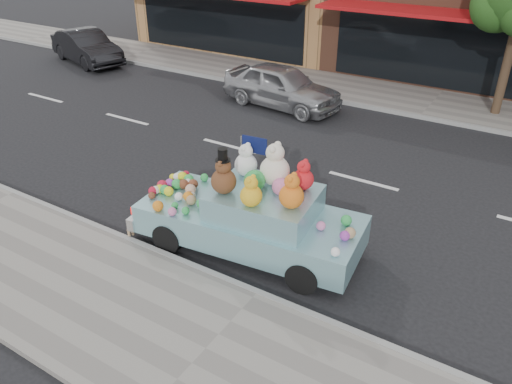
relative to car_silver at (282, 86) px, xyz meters
The scene contains 8 objects.
ground 5.75m from the car_silver, 39.98° to the right, with size 120.00×120.00×0.00m, color black.
near_sidewalk 11.08m from the car_silver, 66.74° to the right, with size 60.00×3.00×0.12m, color gray.
far_sidewalk 5.25m from the car_silver, 32.99° to the left, with size 60.00×3.00×0.12m, color gray.
near_kerb 9.72m from the car_silver, 63.24° to the right, with size 60.00×0.12×0.13m, color gray.
far_kerb 4.61m from the car_silver, 17.00° to the left, with size 60.00×0.12×0.13m, color gray.
car_silver is the anchor object (origin of this frame).
car_dark 9.94m from the car_silver, behind, with size 1.47×4.22×1.39m, color black.
art_car 8.26m from the car_silver, 65.03° to the right, with size 4.64×2.20×2.23m.
Camera 1 is at (3.46, -10.66, 5.85)m, focal length 35.00 mm.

